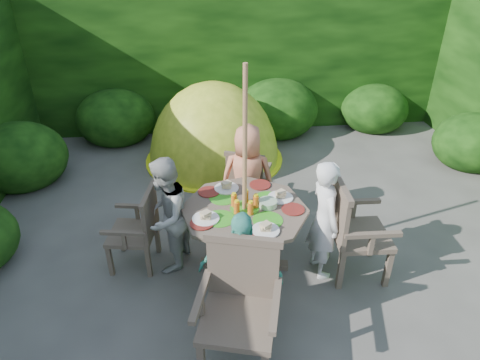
{
  "coord_description": "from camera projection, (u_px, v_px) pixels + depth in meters",
  "views": [
    {
      "loc": [
        -0.86,
        -3.69,
        3.13
      ],
      "look_at": [
        -0.41,
        0.22,
        0.85
      ],
      "focal_mm": 32.0,
      "sensor_mm": 36.0,
      "label": 1
    }
  ],
  "objects": [
    {
      "name": "ground",
      "position": [
        279.0,
        252.0,
        4.83
      ],
      "size": [
        60.0,
        60.0,
        0.0
      ],
      "primitive_type": "plane",
      "color": "#4A4842",
      "rests_on": "ground"
    },
    {
      "name": "hedge_enclosure",
      "position": [
        263.0,
        106.0,
        5.35
      ],
      "size": [
        9.0,
        9.0,
        2.5
      ],
      "color": "black",
      "rests_on": "ground"
    },
    {
      "name": "patio_table",
      "position": [
        245.0,
        218.0,
        4.31
      ],
      "size": [
        1.49,
        1.49,
        0.9
      ],
      "rotation": [
        0.0,
        0.0,
        -0.17
      ],
      "color": "#483B2F",
      "rests_on": "ground"
    },
    {
      "name": "parasol_pole",
      "position": [
        245.0,
        178.0,
        4.08
      ],
      "size": [
        0.05,
        0.05,
        2.2
      ],
      "primitive_type": "cylinder",
      "rotation": [
        0.0,
        0.0,
        -0.17
      ],
      "color": "#98683D",
      "rests_on": "ground"
    },
    {
      "name": "garden_chair_right",
      "position": [
        352.0,
        229.0,
        4.29
      ],
      "size": [
        0.58,
        0.65,
        1.04
      ],
      "rotation": [
        0.0,
        0.0,
        1.53
      ],
      "color": "#483B2F",
      "rests_on": "ground"
    },
    {
      "name": "garden_chair_left",
      "position": [
        139.0,
        228.0,
        4.45
      ],
      "size": [
        0.55,
        0.59,
        0.87
      ],
      "rotation": [
        0.0,
        0.0,
        -1.74
      ],
      "color": "#483B2F",
      "rests_on": "ground"
    },
    {
      "name": "garden_chair_back",
      "position": [
        247.0,
        179.0,
        5.36
      ],
      "size": [
        0.63,
        0.6,
        0.84
      ],
      "rotation": [
        0.0,
        0.0,
        2.76
      ],
      "color": "#483B2F",
      "rests_on": "ground"
    },
    {
      "name": "garden_chair_front",
      "position": [
        240.0,
        304.0,
        3.41
      ],
      "size": [
        0.76,
        0.71,
        1.06
      ],
      "rotation": [
        0.0,
        0.0,
        -0.27
      ],
      "color": "#483B2F",
      "rests_on": "ground"
    },
    {
      "name": "child_right",
      "position": [
        324.0,
        220.0,
        4.27
      ],
      "size": [
        0.36,
        0.51,
        1.3
      ],
      "primitive_type": "imported",
      "rotation": [
        0.0,
        0.0,
        1.69
      ],
      "color": "white",
      "rests_on": "ground"
    },
    {
      "name": "child_left",
      "position": [
        166.0,
        216.0,
        4.35
      ],
      "size": [
        0.65,
        0.74,
        1.27
      ],
      "primitive_type": "imported",
      "rotation": [
        0.0,
        0.0,
        -1.89
      ],
      "color": "#A9A9A4",
      "rests_on": "ground"
    },
    {
      "name": "child_back",
      "position": [
        247.0,
        178.0,
        5.0
      ],
      "size": [
        0.7,
        0.53,
        1.3
      ],
      "primitive_type": "imported",
      "rotation": [
        0.0,
        0.0,
        2.94
      ],
      "color": "#D97E59",
      "rests_on": "ground"
    },
    {
      "name": "child_front",
      "position": [
        240.0,
        274.0,
        3.63
      ],
      "size": [
        0.79,
        0.5,
        1.24
      ],
      "primitive_type": "imported",
      "rotation": [
        0.0,
        0.0,
        -0.29
      ],
      "color": "#4FBAA3",
      "rests_on": "ground"
    },
    {
      "name": "dome_tent",
      "position": [
        214.0,
        159.0,
        6.82
      ],
      "size": [
        2.3,
        2.3,
        2.47
      ],
      "rotation": [
        0.0,
        0.0,
        -0.15
      ],
      "color": "#9BB021",
      "rests_on": "ground"
    }
  ]
}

